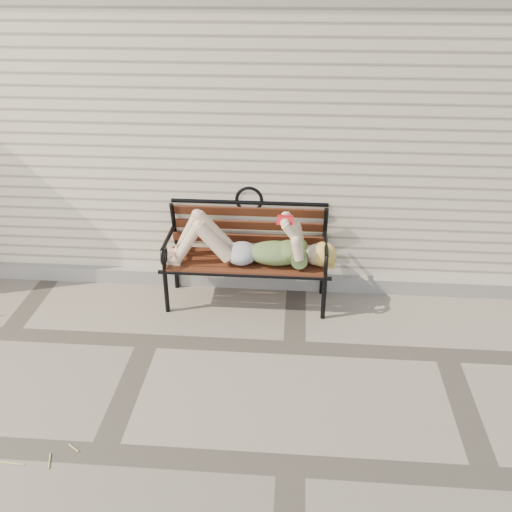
{
  "coord_description": "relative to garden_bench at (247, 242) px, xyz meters",
  "views": [
    {
      "loc": [
        1.23,
        -3.88,
        2.93
      ],
      "look_at": [
        0.89,
        0.44,
        0.63
      ],
      "focal_mm": 40.0,
      "sensor_mm": 36.0,
      "label": 1
    }
  ],
  "objects": [
    {
      "name": "house_wall",
      "position": [
        -0.78,
        2.22,
        0.91
      ],
      "size": [
        8.0,
        4.0,
        3.0
      ],
      "primitive_type": "cube",
      "color": "beige",
      "rests_on": "ground"
    },
    {
      "name": "ground",
      "position": [
        -0.78,
        -0.78,
        -0.59
      ],
      "size": [
        80.0,
        80.0,
        0.0
      ],
      "primitive_type": "plane",
      "color": "gray",
      "rests_on": "ground"
    },
    {
      "name": "garden_bench",
      "position": [
        0.0,
        0.0,
        0.0
      ],
      "size": [
        1.62,
        0.64,
        1.05
      ],
      "color": "black",
      "rests_on": "ground"
    },
    {
      "name": "foundation_strip",
      "position": [
        -0.78,
        0.19,
        -0.51
      ],
      "size": [
        8.0,
        0.1,
        0.15
      ],
      "primitive_type": "cube",
      "color": "gray",
      "rests_on": "ground"
    },
    {
      "name": "reading_woman",
      "position": [
        0.01,
        -0.13,
        0.04
      ],
      "size": [
        1.53,
        0.35,
        0.48
      ],
      "color": "#093B43",
      "rests_on": "ground"
    }
  ]
}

